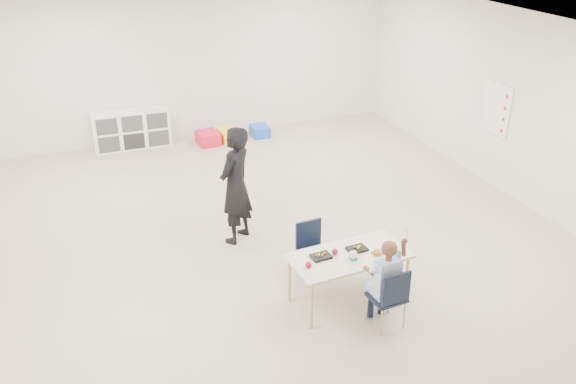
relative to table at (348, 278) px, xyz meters
name	(u,v)px	position (x,y,z in m)	size (l,w,h in m)	color
room	(269,147)	(-0.39, 1.54, 1.09)	(9.00, 9.02, 2.80)	tan
table	(348,278)	(0.00, 0.00, 0.00)	(1.38, 0.76, 0.62)	beige
chair_near	(387,296)	(0.19, -0.54, 0.06)	(0.36, 0.34, 0.74)	black
chair_far	(314,253)	(-0.19, 0.54, 0.06)	(0.36, 0.34, 0.74)	black
child	(388,279)	(0.19, -0.54, 0.27)	(0.49, 0.49, 1.16)	#ACCBE9
lunch_tray_near	(357,249)	(0.13, 0.06, 0.32)	(0.22, 0.16, 0.03)	black
lunch_tray_far	(321,256)	(-0.32, 0.06, 0.32)	(0.22, 0.16, 0.03)	black
milk_carton	(353,256)	(-0.01, -0.12, 0.35)	(0.07, 0.07, 0.10)	white
bread_roll	(377,251)	(0.30, -0.10, 0.34)	(0.09, 0.09, 0.07)	tan
apple_near	(335,252)	(-0.15, 0.06, 0.34)	(0.07, 0.07, 0.07)	maroon
apple_far	(308,265)	(-0.53, -0.08, 0.34)	(0.07, 0.07, 0.07)	maroon
cubby_shelf	(132,129)	(-1.59, 5.82, 0.04)	(1.40, 0.40, 0.70)	white
rules_poster	(497,109)	(3.59, 2.14, 0.94)	(0.02, 0.60, 0.80)	white
adult	(236,185)	(-0.77, 1.82, 0.50)	(0.59, 0.39, 1.61)	black
bin_red	(208,138)	(-0.24, 5.46, -0.19)	(0.37, 0.48, 0.23)	red
bin_yellow	(228,135)	(0.18, 5.50, -0.20)	(0.34, 0.44, 0.22)	yellow
bin_blue	(260,131)	(0.82, 5.52, -0.21)	(0.32, 0.41, 0.20)	blue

